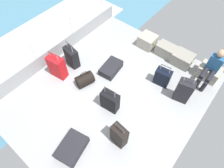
# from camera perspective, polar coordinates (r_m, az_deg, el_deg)

# --- Properties ---
(ground_plane) EXTENTS (4.40, 5.20, 0.06)m
(ground_plane) POSITION_cam_1_polar(r_m,az_deg,el_deg) (5.16, 0.08, -2.80)
(ground_plane) COLOR #939699
(gunwale_port) EXTENTS (0.06, 5.20, 0.45)m
(gunwale_port) POSITION_cam_1_polar(r_m,az_deg,el_deg) (6.06, -16.20, 9.75)
(gunwale_port) COLOR #939699
(gunwale_port) RESTS_ON ground_plane
(railing_port) EXTENTS (0.04, 4.20, 1.02)m
(railing_port) POSITION_cam_1_polar(r_m,az_deg,el_deg) (5.70, -17.52, 13.66)
(railing_port) COLOR silver
(railing_port) RESTS_ON ground_plane
(sea_wake) EXTENTS (12.00, 12.00, 0.01)m
(sea_wake) POSITION_cam_1_polar(r_m,az_deg,el_deg) (7.41, -22.40, 11.27)
(sea_wake) COLOR teal
(sea_wake) RESTS_ON ground_plane
(cargo_crate_0) EXTENTS (0.54, 0.48, 0.38)m
(cargo_crate_0) POSITION_cam_1_polar(r_m,az_deg,el_deg) (6.28, 10.64, 12.67)
(cargo_crate_0) COLOR #9E9989
(cargo_crate_0) RESTS_ON ground_plane
(cargo_crate_1) EXTENTS (0.63, 0.39, 0.36)m
(cargo_crate_1) POSITION_cam_1_polar(r_m,az_deg,el_deg) (6.12, 16.09, 9.74)
(cargo_crate_1) COLOR gray
(cargo_crate_1) RESTS_ON ground_plane
(cargo_crate_2) EXTENTS (0.60, 0.47, 0.37)m
(cargo_crate_2) POSITION_cam_1_polar(r_m,az_deg,el_deg) (6.01, 20.56, 7.11)
(cargo_crate_2) COLOR gray
(cargo_crate_2) RESTS_ON ground_plane
(cargo_crate_3) EXTENTS (0.61, 0.44, 0.38)m
(cargo_crate_3) POSITION_cam_1_polar(r_m,az_deg,el_deg) (5.96, 27.20, 3.19)
(cargo_crate_3) COLOR #9E9989
(cargo_crate_3) RESTS_ON ground_plane
(passenger_seated) EXTENTS (0.34, 0.66, 1.08)m
(passenger_seated) POSITION_cam_1_polar(r_m,az_deg,el_deg) (5.57, 27.96, 4.44)
(passenger_seated) COLOR #26598C
(passenger_seated) RESTS_ON ground_plane
(suitcase_0) EXTENTS (0.51, 0.74, 0.22)m
(suitcase_0) POSITION_cam_1_polar(r_m,az_deg,el_deg) (5.50, -0.31, 4.84)
(suitcase_0) COLOR black
(suitcase_0) RESTS_ON ground_plane
(suitcase_1) EXTENTS (0.62, 0.79, 0.22)m
(suitcase_1) POSITION_cam_1_polar(r_m,az_deg,el_deg) (4.49, -12.01, -18.28)
(suitcase_1) COLOR black
(suitcase_1) RESTS_ON ground_plane
(suitcase_2) EXTENTS (0.38, 0.25, 0.80)m
(suitcase_2) POSITION_cam_1_polar(r_m,az_deg,el_deg) (4.25, 2.16, -15.25)
(suitcase_2) COLOR black
(suitcase_2) RESTS_ON ground_plane
(suitcase_3) EXTENTS (0.47, 0.28, 0.84)m
(suitcase_3) POSITION_cam_1_polar(r_m,az_deg,el_deg) (4.64, -0.63, -5.21)
(suitcase_3) COLOR black
(suitcase_3) RESTS_ON ground_plane
(suitcase_4) EXTENTS (0.49, 0.32, 0.87)m
(suitcase_4) POSITION_cam_1_polar(r_m,az_deg,el_deg) (5.43, -16.21, 4.97)
(suitcase_4) COLOR red
(suitcase_4) RESTS_ON ground_plane
(suitcase_5) EXTENTS (0.48, 0.30, 0.83)m
(suitcase_5) POSITION_cam_1_polar(r_m,az_deg,el_deg) (5.64, -12.04, 7.99)
(suitcase_5) COLOR black
(suitcase_5) RESTS_ON ground_plane
(suitcase_6) EXTENTS (0.44, 0.30, 0.72)m
(suitcase_6) POSITION_cam_1_polar(r_m,az_deg,el_deg) (5.29, 14.98, 2.02)
(suitcase_6) COLOR black
(suitcase_6) RESTS_ON ground_plane
(suitcase_7) EXTENTS (0.42, 0.32, 0.87)m
(suitcase_7) POSITION_cam_1_polar(r_m,az_deg,el_deg) (5.06, 20.78, -1.96)
(suitcase_7) COLOR black
(suitcase_7) RESTS_ON ground_plane
(duffel_bag) EXTENTS (0.46, 0.55, 0.49)m
(duffel_bag) POSITION_cam_1_polar(r_m,az_deg,el_deg) (5.23, -8.20, 1.40)
(duffel_bag) COLOR black
(duffel_bag) RESTS_ON ground_plane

